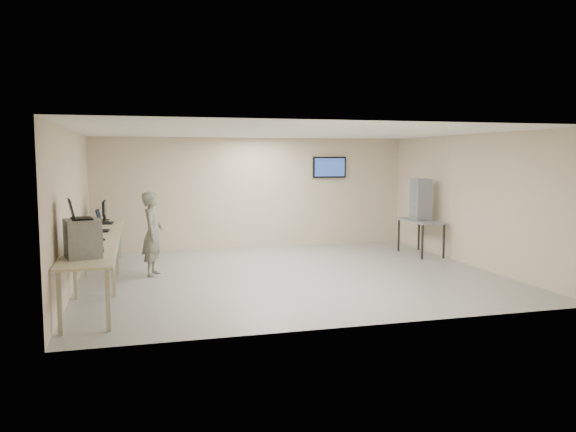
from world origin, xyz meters
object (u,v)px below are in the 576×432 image
object	(u,v)px
workbench	(98,241)
soldier	(153,234)
equipment_box	(83,238)
side_table	(421,223)

from	to	relation	value
workbench	soldier	xyz separation A→B (m)	(0.98, 0.68, -0.00)
equipment_box	side_table	size ratio (longest dim) A/B	0.39
soldier	side_table	xyz separation A→B (m)	(6.21, 0.76, -0.07)
equipment_box	side_table	distance (m)	8.10
workbench	equipment_box	size ratio (longest dim) A/B	11.06
equipment_box	workbench	bearing A→B (deg)	74.44
workbench	soldier	size ratio (longest dim) A/B	3.63
side_table	equipment_box	bearing A→B (deg)	-153.70
workbench	side_table	xyz separation A→B (m)	(7.19, 1.43, -0.07)
workbench	equipment_box	xyz separation A→B (m)	(-0.06, -2.15, 0.34)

